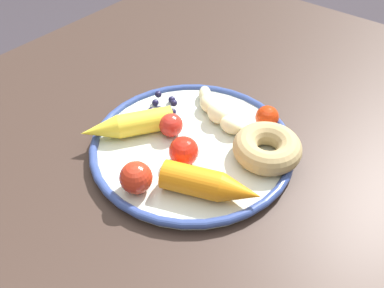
% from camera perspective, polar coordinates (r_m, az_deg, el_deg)
% --- Properties ---
extents(dining_table, '(1.03, 0.86, 0.75)m').
position_cam_1_polar(dining_table, '(0.70, 1.00, -2.99)').
color(dining_table, '#372822').
rests_on(dining_table, ground_plane).
extents(plate, '(0.29, 0.29, 0.02)m').
position_cam_1_polar(plate, '(0.58, -0.00, -0.21)').
color(plate, silver).
rests_on(plate, dining_table).
extents(banana, '(0.07, 0.15, 0.03)m').
position_cam_1_polar(banana, '(0.62, 4.15, 4.37)').
color(banana, '#F6E9B1').
rests_on(banana, plate).
extents(carrot_orange, '(0.08, 0.13, 0.04)m').
position_cam_1_polar(carrot_orange, '(0.50, 2.69, -5.78)').
color(carrot_orange, orange).
rests_on(carrot_orange, plate).
extents(carrot_yellow, '(0.13, 0.10, 0.03)m').
position_cam_1_polar(carrot_yellow, '(0.59, -9.11, 2.63)').
color(carrot_yellow, yellow).
rests_on(carrot_yellow, plate).
extents(donut, '(0.12, 0.12, 0.03)m').
position_cam_1_polar(donut, '(0.56, 10.56, -0.53)').
color(donut, tan).
rests_on(donut, plate).
extents(blueberry_pile, '(0.05, 0.05, 0.02)m').
position_cam_1_polar(blueberry_pile, '(0.64, -4.17, 5.39)').
color(blueberry_pile, '#191638').
rests_on(blueberry_pile, plate).
extents(tomato_near, '(0.04, 0.04, 0.04)m').
position_cam_1_polar(tomato_near, '(0.54, -1.17, -1.03)').
color(tomato_near, red).
rests_on(tomato_near, plate).
extents(tomato_mid, '(0.04, 0.04, 0.04)m').
position_cam_1_polar(tomato_mid, '(0.51, -7.90, -4.72)').
color(tomato_mid, red).
rests_on(tomato_mid, plate).
extents(tomato_far, '(0.03, 0.03, 0.03)m').
position_cam_1_polar(tomato_far, '(0.61, 10.54, 3.74)').
color(tomato_far, red).
rests_on(tomato_far, plate).
extents(tomato_extra, '(0.03, 0.03, 0.03)m').
position_cam_1_polar(tomato_extra, '(0.59, -2.99, 2.70)').
color(tomato_extra, red).
rests_on(tomato_extra, plate).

